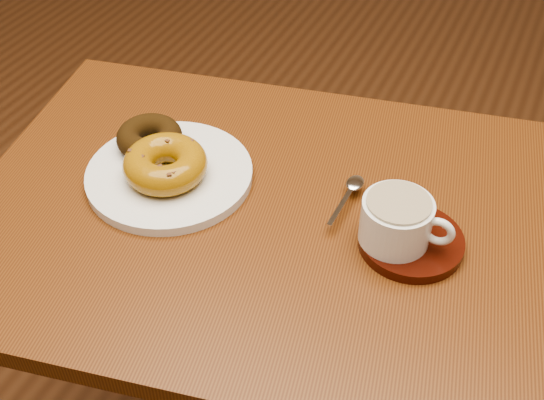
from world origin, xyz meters
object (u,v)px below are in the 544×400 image
at_px(donut_plate, 170,174).
at_px(coffee_cup, 397,221).
at_px(cafe_table, 259,266).
at_px(saucer, 411,241).

xyz_separation_m(donut_plate, coffee_cup, (0.32, 0.00, 0.04)).
distance_m(donut_plate, coffee_cup, 0.32).
distance_m(cafe_table, donut_plate, 0.18).
bearing_deg(cafe_table, coffee_cup, -8.92).
bearing_deg(donut_plate, cafe_table, -0.72).
height_order(donut_plate, coffee_cup, coffee_cup).
bearing_deg(coffee_cup, donut_plate, 179.65).
height_order(donut_plate, saucer, same).
xyz_separation_m(cafe_table, coffee_cup, (0.18, 0.01, 0.16)).
distance_m(cafe_table, saucer, 0.24).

